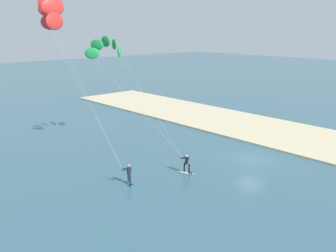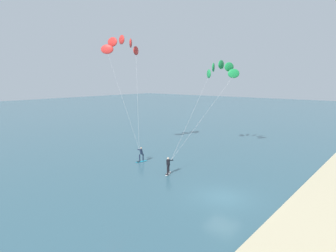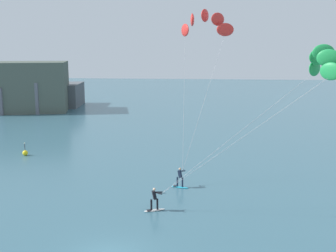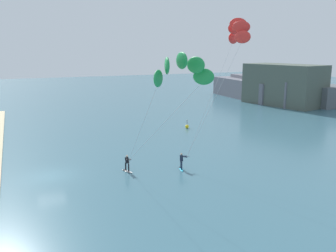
{
  "view_description": "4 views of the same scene",
  "coord_description": "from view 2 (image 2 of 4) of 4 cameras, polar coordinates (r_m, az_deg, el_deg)",
  "views": [
    {
      "loc": [
        -19.76,
        28.94,
        12.32
      ],
      "look_at": [
        3.52,
        7.59,
        4.02
      ],
      "focal_mm": 40.17,
      "sensor_mm": 36.0,
      "label": 1
    },
    {
      "loc": [
        -20.01,
        -10.66,
        9.3
      ],
      "look_at": [
        5.22,
        9.84,
        4.07
      ],
      "focal_mm": 31.67,
      "sensor_mm": 36.0,
      "label": 2
    },
    {
      "loc": [
        5.19,
        -21.52,
        11.61
      ],
      "look_at": [
        2.68,
        7.4,
        6.01
      ],
      "focal_mm": 46.26,
      "sensor_mm": 36.0,
      "label": 3
    },
    {
      "loc": [
        34.44,
        -2.62,
        11.79
      ],
      "look_at": [
        4.94,
        9.95,
        4.92
      ],
      "focal_mm": 39.14,
      "sensor_mm": 36.0,
      "label": 4
    }
  ],
  "objects": [
    {
      "name": "ground_plane",
      "position": [
        24.5,
        10.49,
        -13.32
      ],
      "size": [
        240.0,
        240.0,
        0.0
      ],
      "primitive_type": "plane",
      "color": "#386070"
    },
    {
      "name": "kitesurfer_nearshore",
      "position": [
        37.02,
        9.77,
        10.0
      ],
      "size": [
        12.56,
        4.59,
        11.53
      ],
      "color": "white",
      "rests_on": "ground"
    },
    {
      "name": "kitesurfer_mid_water",
      "position": [
        37.19,
        -8.74,
        14.33
      ],
      "size": [
        5.11,
        6.63,
        14.46
      ],
      "color": "#23ADD1",
      "rests_on": "ground"
    }
  ]
}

